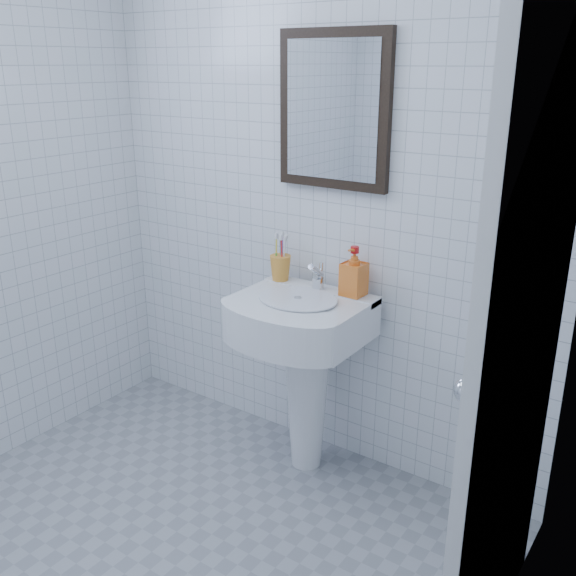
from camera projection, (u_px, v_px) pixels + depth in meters
The scene contains 10 objects.
wall_back at pixel (314, 182), 2.73m from camera, with size 2.20×0.02×2.50m, color white.
wall_right at pixel (462, 334), 1.20m from camera, with size 0.02×2.40×2.50m, color white.
washbasin at pixel (304, 354), 2.74m from camera, with size 0.54×0.39×0.83m.
faucet at pixel (318, 278), 2.71m from camera, with size 0.05×0.11×0.13m.
toothbrush_cup at pixel (280, 268), 2.82m from camera, with size 0.09×0.09×0.11m, color orange, non-canonical shape.
soap_dispenser at pixel (354, 271), 2.62m from camera, with size 0.09×0.09×0.21m, color #E05115.
wall_mirror at pixel (334, 110), 2.56m from camera, with size 0.50×0.04×0.62m.
bathroom_door at pixel (520, 350), 1.72m from camera, with size 0.04×0.80×2.00m, color silver.
towel_ring at pixel (532, 312), 1.85m from camera, with size 0.18×0.18×0.01m, color silver.
hand_towel at pixel (518, 367), 1.92m from camera, with size 0.03×0.16×0.38m, color beige.
Camera 1 is at (1.46, -1.10, 1.73)m, focal length 40.00 mm.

